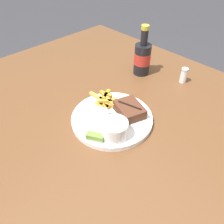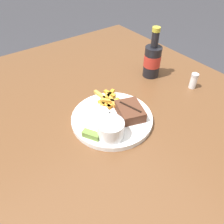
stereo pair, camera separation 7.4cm
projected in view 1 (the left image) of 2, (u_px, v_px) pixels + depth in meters
The scene contains 11 objects.
ground_plane at pixel (112, 215), 1.26m from camera, with size 12.00×12.00×0.00m, color #333338.
dining_table at pixel (112, 134), 0.81m from camera, with size 1.45×1.18×0.76m.
dinner_plate at pixel (112, 118), 0.76m from camera, with size 0.28×0.28×0.02m.
steak_portion at pixel (129, 110), 0.75m from camera, with size 0.12×0.11×0.04m.
fries_pile at pixel (106, 101), 0.80m from camera, with size 0.13×0.09×0.02m.
coleslaw_cup at pixel (115, 128), 0.66m from camera, with size 0.08×0.08×0.05m.
dipping_sauce_cup at pixel (101, 115), 0.73m from camera, with size 0.06×0.06×0.03m.
pickle_spear at pixel (95, 137), 0.67m from camera, with size 0.06×0.05×0.02m.
fork_utensil at pixel (99, 106), 0.79m from camera, with size 0.13×0.02×0.00m.
beer_bottle at pixel (142, 57), 0.95m from camera, with size 0.07×0.07×0.22m.
salt_shaker at pixel (184, 75), 0.92m from camera, with size 0.03×0.03×0.07m.
Camera 1 is at (0.40, -0.39, 1.28)m, focal length 35.00 mm.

